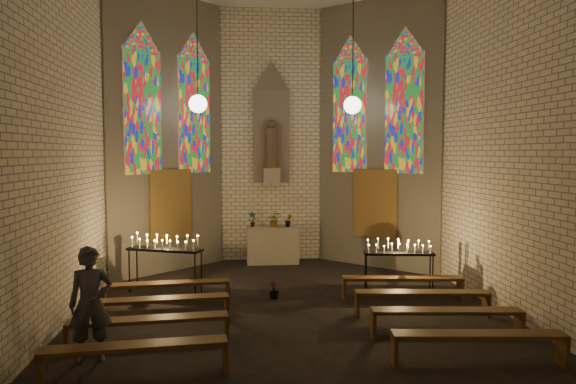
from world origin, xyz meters
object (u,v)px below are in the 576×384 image
Objects in this scene: altar at (273,245)px; visitor at (91,304)px; aisle_flower_pot at (274,290)px; votive_stand_right at (399,250)px; votive_stand_left at (165,245)px.

visitor is at bearing -114.31° from altar.
aisle_flower_pot is 0.22× the size of visitor.
votive_stand_right reaches higher than aisle_flower_pot.
votive_stand_right is at bearing 16.31° from votive_stand_left.
visitor reaches higher than altar.
visitor is at bearing -77.29° from votive_stand_left.
altar is 0.91× the size of votive_stand_right.
visitor is (-3.14, -6.94, 0.34)m from altar.
altar is at bearing 133.29° from votive_stand_right.
aisle_flower_pot is at bearing -93.65° from altar.
votive_stand_left is at bearing -176.80° from votive_stand_right.
aisle_flower_pot is 2.53m from votive_stand_left.
votive_stand_left is 1.10× the size of votive_stand_right.
votive_stand_right is 0.92× the size of visitor.
visitor is (-5.60, -3.40, -0.11)m from votive_stand_right.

